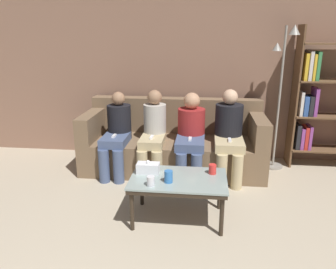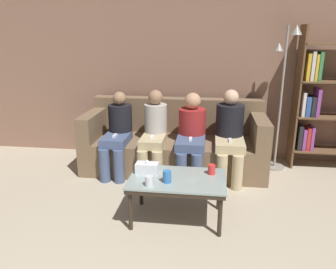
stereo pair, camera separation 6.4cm
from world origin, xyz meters
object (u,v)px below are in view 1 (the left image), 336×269
object	(u,v)px
tissue_box	(148,168)
seated_person_left_end	(117,132)
standing_lamp	(282,84)
coffee_table	(178,182)
seated_person_right_end	(229,132)
seated_person_mid_right	(191,133)
seated_person_mid_left	(153,132)
bookshelf	(319,101)
cup_near_right	(151,181)
cup_near_left	(213,169)
cup_far_center	(169,177)
couch	(174,144)

from	to	relation	value
tissue_box	seated_person_left_end	size ratio (longest dim) A/B	0.21
standing_lamp	coffee_table	bearing A→B (deg)	-129.19
standing_lamp	seated_person_left_end	distance (m)	2.19
coffee_table	tissue_box	xyz separation A→B (m)	(-0.31, 0.09, 0.10)
tissue_box	seated_person_right_end	xyz separation A→B (m)	(0.84, 1.01, 0.10)
standing_lamp	seated_person_mid_right	xyz separation A→B (m)	(-1.13, -0.39, -0.58)
seated_person_left_end	seated_person_mid_left	bearing A→B (deg)	-0.10
coffee_table	bookshelf	bearing A→B (deg)	43.14
seated_person_mid_left	cup_near_right	bearing A→B (deg)	-82.29
seated_person_left_end	coffee_table	bearing A→B (deg)	-50.77
cup_near_left	cup_far_center	distance (m)	0.47
cup_near_left	couch	bearing A→B (deg)	112.52
coffee_table	standing_lamp	xyz separation A→B (m)	(1.20, 1.47, 0.75)
seated_person_right_end	seated_person_mid_left	bearing A→B (deg)	-178.68
cup_far_center	standing_lamp	xyz separation A→B (m)	(1.28, 1.57, 0.65)
seated_person_mid_right	seated_person_right_end	world-z (taller)	seated_person_right_end
seated_person_mid_left	couch	bearing A→B (deg)	46.45
tissue_box	seated_person_mid_right	bearing A→B (deg)	69.53
couch	seated_person_right_end	distance (m)	0.78
standing_lamp	seated_person_mid_right	bearing A→B (deg)	-161.01
standing_lamp	seated_person_mid_left	world-z (taller)	standing_lamp
cup_near_right	seated_person_right_end	size ratio (longest dim) A/B	0.08
bookshelf	seated_person_mid_right	xyz separation A→B (m)	(-1.65, -0.53, -0.34)
standing_lamp	seated_person_mid_left	distance (m)	1.75
couch	cup_near_left	world-z (taller)	couch
standing_lamp	seated_person_left_end	xyz separation A→B (m)	(-2.07, -0.40, -0.59)
couch	tissue_box	size ratio (longest dim) A/B	10.63
cup_near_left	cup_near_right	distance (m)	0.64
cup_near_left	standing_lamp	bearing A→B (deg)	56.70
seated_person_left_end	seated_person_right_end	xyz separation A→B (m)	(1.41, 0.02, 0.04)
couch	standing_lamp	size ratio (longest dim) A/B	1.26
cup_far_center	tissue_box	xyz separation A→B (m)	(-0.22, 0.19, -0.00)
tissue_box	seated_person_mid_right	xyz separation A→B (m)	(0.37, 0.99, 0.08)
cup_near_left	seated_person_mid_left	world-z (taller)	seated_person_mid_left
seated_person_left_end	cup_near_left	bearing A→B (deg)	-38.11
couch	seated_person_left_end	distance (m)	0.78
cup_near_right	standing_lamp	xyz separation A→B (m)	(1.43, 1.66, 0.66)
couch	tissue_box	bearing A→B (deg)	-96.27
seated_person_right_end	bookshelf	bearing A→B (deg)	23.58
couch	cup_near_right	world-z (taller)	couch
tissue_box	bookshelf	bearing A→B (deg)	36.96
coffee_table	seated_person_left_end	bearing A→B (deg)	129.23
seated_person_mid_right	cup_near_right	bearing A→B (deg)	-103.18
tissue_box	seated_person_right_end	size ratio (longest dim) A/B	0.20
cup_near_left	cup_near_right	world-z (taller)	cup_near_left
seated_person_mid_right	seated_person_right_end	size ratio (longest dim) A/B	0.96
coffee_table	cup_far_center	size ratio (longest dim) A/B	8.07
seated_person_right_end	standing_lamp	bearing A→B (deg)	29.51
cup_near_right	seated_person_right_end	world-z (taller)	seated_person_right_end
cup_near_left	seated_person_mid_right	xyz separation A→B (m)	(-0.26, 0.94, 0.08)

